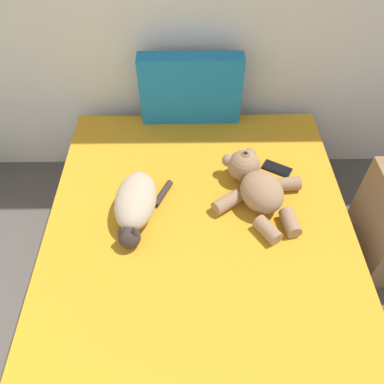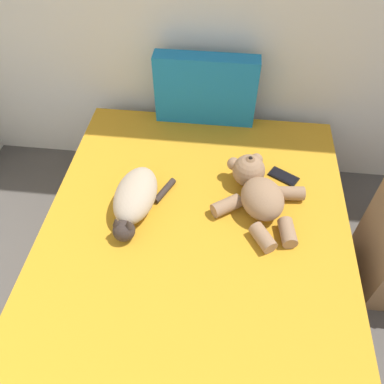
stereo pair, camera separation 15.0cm
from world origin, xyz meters
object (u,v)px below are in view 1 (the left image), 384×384
bed (200,282)px  teddy_bear (256,185)px  cat (135,204)px  patterned_cushion (191,89)px  cell_phone (277,168)px

bed → teddy_bear: bearing=50.9°
cat → patterned_cushion: bearing=70.0°
patterned_cushion → cat: 0.78m
cell_phone → patterned_cushion: bearing=135.9°
bed → cat: (-0.29, 0.23, 0.31)m
bed → patterned_cushion: 1.05m
bed → cat: 0.49m
bed → teddy_bear: size_ratio=3.78×
teddy_bear → cell_phone: size_ratio=3.29×
bed → teddy_bear: teddy_bear is taller
teddy_bear → cell_phone: 0.24m
cat → teddy_bear: bearing=10.8°
bed → cat: bearing=141.9°
bed → cell_phone: cell_phone is taller
cat → cell_phone: bearing=22.0°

